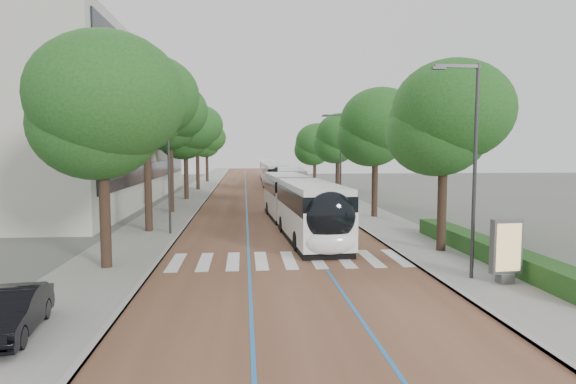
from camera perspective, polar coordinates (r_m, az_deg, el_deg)
The scene contains 23 objects.
ground at distance 20.90m, azimuth -0.19°, elevation -8.75°, with size 160.00×160.00×0.00m, color #51544C.
road at distance 60.45m, azimuth -3.51°, elevation 0.29°, with size 11.00×140.00×0.02m, color brown.
sidewalk_left at distance 60.69m, azimuth -10.61°, elevation 0.28°, with size 4.00×140.00×0.12m, color gray.
sidewalk_right at distance 61.13m, azimuth 3.53°, elevation 0.39°, with size 4.00×140.00×0.12m, color gray.
kerb_left at distance 60.54m, azimuth -8.82°, elevation 0.29°, with size 0.20×140.00×0.14m, color gray.
kerb_right at distance 60.87m, azimuth 1.77°, elevation 0.37°, with size 0.20×140.00×0.14m, color gray.
zebra_crossing at distance 21.88m, azimuth 0.11°, elevation -8.05°, with size 10.55×3.60×0.01m.
lane_line_left at distance 60.43m, azimuth -5.03°, elevation 0.29°, with size 0.12×126.00×0.01m, color #2268AD.
lane_line_right at distance 60.52m, azimuth -2.00°, elevation 0.31°, with size 0.12×126.00×0.01m, color #2268AD.
office_building at distance 51.41m, azimuth -25.53°, elevation 6.78°, with size 18.11×40.00×14.00m.
hedge at distance 23.39m, azimuth 22.76°, elevation -6.35°, with size 1.20×14.00×0.80m, color #183D15.
streetlight_near at distance 19.16m, azimuth 20.83°, elevation 4.23°, with size 1.82×0.20×8.00m.
streetlight_far at distance 43.05m, azimuth 6.06°, elevation 4.78°, with size 1.82×0.20×8.00m.
lamp_post_left at distance 28.56m, azimuth -13.94°, elevation 3.15°, with size 0.14×0.14×8.00m, color #333335.
trees_left at distance 44.05m, azimuth -12.78°, elevation 7.39°, with size 6.20×60.77×9.91m.
trees_right at distance 43.22m, azimuth 7.50°, elevation 6.31°, with size 5.84×47.72×8.85m.
lead_bus at distance 29.72m, azimuth 1.31°, elevation -1.45°, with size 3.50×18.50×3.20m.
bus_queued_0 at distance 45.58m, azimuth 0.34°, elevation 0.79°, with size 3.33×12.54×3.20m.
bus_queued_1 at distance 58.41m, azimuth -1.50°, elevation 1.72°, with size 2.73×12.44×3.20m.
bus_queued_2 at distance 72.14m, azimuth -2.14°, elevation 2.34°, with size 2.77×12.45×3.20m.
bus_queued_3 at distance 84.78m, azimuth -2.40°, elevation 2.74°, with size 3.01×12.49×3.20m.
ad_panel at distance 19.30m, azimuth 24.43°, elevation -6.25°, with size 1.15×0.47×2.35m.
parked_car at distance 14.85m, azimuth -30.07°, elevation -12.27°, with size 1.29×3.69×1.22m, color black.
Camera 1 is at (-1.78, -20.22, 4.97)m, focal length 30.00 mm.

